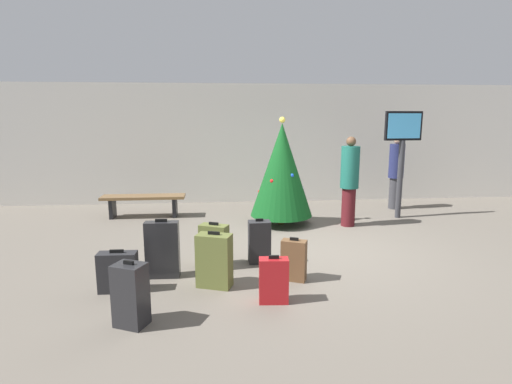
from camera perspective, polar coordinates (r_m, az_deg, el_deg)
ground_plane at (r=6.92m, az=7.73°, el=-7.92°), size 16.00×16.00×0.00m
back_wall at (r=10.51m, az=3.10°, el=6.81°), size 16.00×0.20×2.98m
holiday_tree at (r=8.19m, az=3.63°, el=3.11°), size 1.26×1.26×2.18m
flight_info_kiosk at (r=9.20m, az=19.84°, el=6.18°), size 0.81×0.14×2.29m
waiting_bench at (r=9.21m, az=-15.51°, el=-1.16°), size 1.79×0.44×0.48m
traveller_0 at (r=10.17m, az=19.06°, el=2.80°), size 0.48×0.48×1.72m
traveller_1 at (r=8.29m, az=12.99°, el=1.71°), size 0.51×0.51×1.80m
suitcase_0 at (r=4.93m, az=2.49°, el=-12.30°), size 0.36×0.20×0.59m
suitcase_1 at (r=5.50m, az=-18.81°, el=-10.58°), size 0.49×0.21×0.55m
suitcase_2 at (r=6.03m, az=-5.91°, el=-7.54°), size 0.46×0.35×0.68m
suitcase_3 at (r=5.35m, az=-5.87°, el=-9.57°), size 0.49×0.37×0.74m
suitcase_4 at (r=6.17m, az=0.48°, el=-7.01°), size 0.33×0.23×0.68m
suitcase_5 at (r=4.60m, az=-17.20°, el=-13.64°), size 0.39×0.36×0.72m
suitcase_6 at (r=5.57m, az=5.33°, el=-9.51°), size 0.37×0.29×0.60m
suitcase_7 at (r=5.75m, az=-13.01°, el=-7.89°), size 0.46×0.18×0.83m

